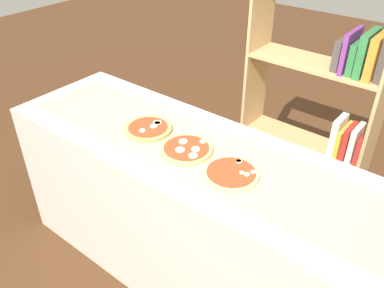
{
  "coord_description": "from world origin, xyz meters",
  "views": [
    {
      "loc": [
        1.02,
        -1.3,
        2.04
      ],
      "look_at": [
        0.0,
        0.0,
        0.94
      ],
      "focal_mm": 37.48,
      "sensor_mm": 36.0,
      "label": 1
    }
  ],
  "objects_px": {
    "pizza_mozzarella_0": "(148,129)",
    "pizza_mushroom_2": "(231,174)",
    "bookshelf": "(325,119)",
    "pizza_mozzarella_1": "(187,149)"
  },
  "relations": [
    {
      "from": "pizza_mozzarella_1",
      "to": "pizza_mushroom_2",
      "type": "height_order",
      "value": "pizza_mushroom_2"
    },
    {
      "from": "pizza_mozzarella_0",
      "to": "pizza_mushroom_2",
      "type": "distance_m",
      "value": 0.56
    },
    {
      "from": "pizza_mushroom_2",
      "to": "pizza_mozzarella_1",
      "type": "bearing_deg",
      "value": 174.43
    },
    {
      "from": "pizza_mushroom_2",
      "to": "bookshelf",
      "type": "bearing_deg",
      "value": 86.75
    },
    {
      "from": "bookshelf",
      "to": "pizza_mozzarella_1",
      "type": "bearing_deg",
      "value": -109.29
    },
    {
      "from": "pizza_mozzarella_0",
      "to": "bookshelf",
      "type": "height_order",
      "value": "bookshelf"
    },
    {
      "from": "pizza_mozzarella_0",
      "to": "pizza_mozzarella_1",
      "type": "xyz_separation_m",
      "value": [
        0.28,
        -0.02,
        -0.0
      ]
    },
    {
      "from": "pizza_mozzarella_1",
      "to": "bookshelf",
      "type": "bearing_deg",
      "value": 70.71
    },
    {
      "from": "pizza_mozzarella_0",
      "to": "pizza_mushroom_2",
      "type": "xyz_separation_m",
      "value": [
        0.56,
        -0.05,
        -0.0
      ]
    },
    {
      "from": "bookshelf",
      "to": "pizza_mozzarella_0",
      "type": "bearing_deg",
      "value": -123.36
    }
  ]
}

